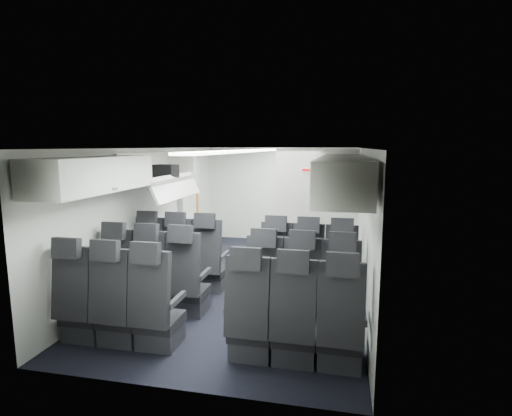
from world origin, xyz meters
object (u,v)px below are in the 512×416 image
at_px(seat_row_mid, 226,288).
at_px(galley_unit, 320,203).
at_px(seat_row_rear, 202,317).
at_px(seat_row_front, 243,267).
at_px(carry_on_bag, 165,171).
at_px(boarding_door, 190,206).
at_px(flight_attendant, 288,218).

height_order(seat_row_mid, galley_unit, galley_unit).
distance_m(seat_row_rear, galley_unit, 5.17).
bearing_deg(galley_unit, seat_row_front, -106.28).
relative_size(galley_unit, carry_on_bag, 5.28).
bearing_deg(boarding_door, flight_attendant, 2.14).
relative_size(seat_row_mid, galley_unit, 1.75).
relative_size(seat_row_front, galley_unit, 1.75).
relative_size(seat_row_rear, boarding_door, 1.79).
bearing_deg(boarding_door, galley_unit, 24.28).
xyz_separation_m(galley_unit, flight_attendant, (-0.56, -1.09, -0.17)).
xyz_separation_m(seat_row_front, seat_row_mid, (0.00, -0.90, 0.00)).
bearing_deg(boarding_door, carry_on_bag, -80.93).
relative_size(seat_row_mid, flight_attendant, 2.14).
bearing_deg(carry_on_bag, seat_row_rear, -51.24).
bearing_deg(seat_row_rear, boarding_door, 112.87).
distance_m(seat_row_front, seat_row_mid, 0.90).
distance_m(seat_row_front, galley_unit, 3.43).
relative_size(boarding_door, flight_attendant, 1.19).
relative_size(seat_row_rear, carry_on_bag, 9.26).
height_order(galley_unit, boarding_door, galley_unit).
height_order(seat_row_rear, boarding_door, boarding_door).
bearing_deg(carry_on_bag, boarding_door, 105.92).
bearing_deg(flight_attendant, seat_row_front, 167.82).
xyz_separation_m(seat_row_front, galley_unit, (0.95, 3.25, 0.55)).
bearing_deg(seat_row_mid, boarding_door, 118.77).
distance_m(seat_row_front, seat_row_rear, 1.80).
bearing_deg(seat_row_front, boarding_door, 128.16).
xyz_separation_m(boarding_door, carry_on_bag, (0.27, -1.69, 0.83)).
relative_size(boarding_door, carry_on_bag, 5.17).
distance_m(flight_attendant, carry_on_bag, 2.68).
relative_size(seat_row_front, boarding_door, 1.79).
height_order(seat_row_front, seat_row_rear, same).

